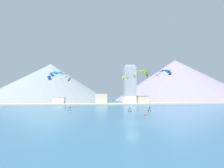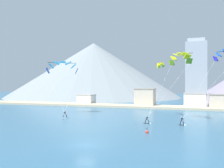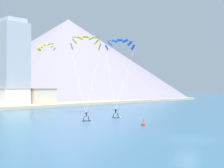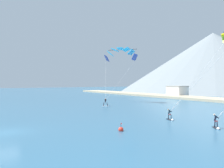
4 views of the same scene
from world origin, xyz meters
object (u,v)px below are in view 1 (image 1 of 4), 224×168
at_px(kitesurfer_mid_center, 70,110).
at_px(parafoil_kite_mid_center, 60,75).
at_px(kitesurfer_near_lead, 131,110).
at_px(parafoil_kite_near_trail, 163,72).
at_px(kitesurfer_near_trail, 150,110).
at_px(race_marker_buoy, 145,115).
at_px(parafoil_kite_near_lead, 141,73).
at_px(parafoil_kite_distant_high_outer, 125,77).

height_order(kitesurfer_mid_center, parafoil_kite_mid_center, parafoil_kite_mid_center).
relative_size(kitesurfer_near_lead, parafoil_kite_near_trail, 0.13).
xyz_separation_m(kitesurfer_near_trail, kitesurfer_mid_center, (-26.84, 1.56, 0.05)).
relative_size(parafoil_kite_near_trail, race_marker_buoy, 13.79).
height_order(kitesurfer_near_lead, parafoil_kite_near_lead, parafoil_kite_near_lead).
height_order(kitesurfer_near_trail, race_marker_buoy, kitesurfer_near_trail).
bearing_deg(parafoil_kite_near_lead, race_marker_buoy, -102.89).
bearing_deg(race_marker_buoy, kitesurfer_mid_center, 152.53).
bearing_deg(parafoil_kite_near_trail, race_marker_buoy, -127.82).
bearing_deg(parafoil_kite_mid_center, parafoil_kite_near_lead, -4.00).
relative_size(parafoil_kite_near_lead, parafoil_kite_distant_high_outer, 3.85).
relative_size(kitesurfer_near_lead, kitesurfer_near_trail, 1.01).
xyz_separation_m(parafoil_kite_near_trail, race_marker_buoy, (-13.04, -16.80, -14.22)).
bearing_deg(parafoil_kite_distant_high_outer, parafoil_kite_mid_center, -173.41).
bearing_deg(kitesurfer_mid_center, parafoil_kite_near_lead, 12.27).
xyz_separation_m(kitesurfer_mid_center, parafoil_kite_mid_center, (-5.68, 7.82, 12.45)).
distance_m(kitesurfer_mid_center, parafoil_kite_distant_high_outer, 26.35).
relative_size(parafoil_kite_near_lead, race_marker_buoy, 13.53).
distance_m(parafoil_kite_near_trail, race_marker_buoy, 25.58).
bearing_deg(kitesurfer_mid_center, kitesurfer_near_trail, -3.33).
bearing_deg(parafoil_kite_distant_high_outer, kitesurfer_near_lead, -92.27).
bearing_deg(parafoil_kite_near_lead, parafoil_kite_distant_high_outer, 135.25).
relative_size(parafoil_kite_near_trail, parafoil_kite_mid_center, 1.08).
height_order(kitesurfer_near_lead, kitesurfer_near_trail, kitesurfer_near_trail).
relative_size(kitesurfer_mid_center, parafoil_kite_mid_center, 0.14).
relative_size(parafoil_kite_near_trail, parafoil_kite_distant_high_outer, 3.92).
distance_m(parafoil_kite_near_trail, parafoil_kite_mid_center, 40.75).
relative_size(kitesurfer_mid_center, race_marker_buoy, 1.79).
bearing_deg(kitesurfer_near_lead, race_marker_buoy, -79.08).
distance_m(kitesurfer_near_lead, race_marker_buoy, 9.94).
relative_size(parafoil_kite_distant_high_outer, race_marker_buoy, 3.52).
height_order(kitesurfer_near_trail, kitesurfer_mid_center, kitesurfer_mid_center).
height_order(parafoil_kite_distant_high_outer, race_marker_buoy, parafoil_kite_distant_high_outer).
bearing_deg(kitesurfer_near_trail, parafoil_kite_near_trail, 40.52).
bearing_deg(parafoil_kite_near_trail, parafoil_kite_mid_center, 176.58).
distance_m(kitesurfer_near_trail, parafoil_kite_near_lead, 15.27).
bearing_deg(parafoil_kite_near_trail, kitesurfer_mid_center, -171.23).
distance_m(kitesurfer_near_trail, kitesurfer_mid_center, 26.88).
xyz_separation_m(kitesurfer_near_lead, parafoil_kite_mid_center, (-25.73, 9.47, 12.58)).
distance_m(kitesurfer_near_lead, parafoil_kite_mid_center, 30.17).
relative_size(kitesurfer_near_trail, race_marker_buoy, 1.72).
xyz_separation_m(parafoil_kite_distant_high_outer, race_marker_buoy, (1.39, -22.26, -12.83)).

